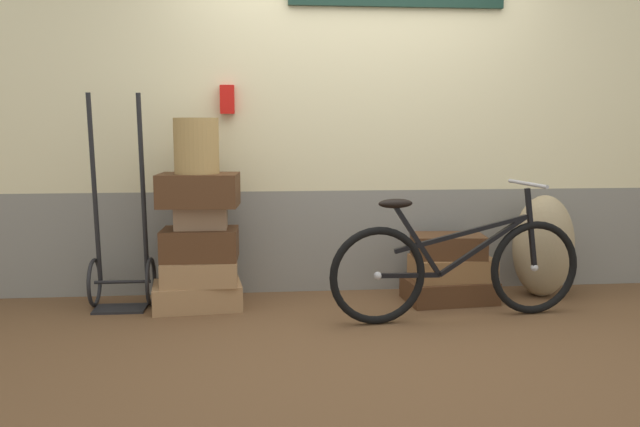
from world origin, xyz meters
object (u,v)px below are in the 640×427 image
(suitcase_4, at_px, (199,190))
(burlap_sack, at_px, (543,246))
(suitcase_5, at_px, (449,290))
(suitcase_6, at_px, (452,268))
(suitcase_2, at_px, (200,244))
(suitcase_3, at_px, (201,217))
(suitcase_0, at_px, (197,295))
(suitcase_1, at_px, (200,272))
(bicycle, at_px, (457,267))
(wicker_basket, at_px, (196,146))
(luggage_trolley, at_px, (121,261))
(suitcase_7, at_px, (448,246))

(suitcase_4, height_order, burlap_sack, suitcase_4)
(suitcase_5, relative_size, suitcase_6, 1.10)
(suitcase_6, bearing_deg, suitcase_2, 176.78)
(suitcase_3, height_order, suitcase_4, suitcase_4)
(suitcase_5, bearing_deg, suitcase_0, 174.14)
(suitcase_1, xyz_separation_m, suitcase_3, (0.01, 0.04, 0.37))
(suitcase_6, bearing_deg, bicycle, -106.21)
(bicycle, bearing_deg, suitcase_2, 165.53)
(suitcase_5, distance_m, bicycle, 0.49)
(suitcase_6, height_order, wicker_basket, wicker_basket)
(suitcase_4, distance_m, luggage_trolley, 0.74)
(suitcase_5, bearing_deg, suitcase_4, 174.65)
(suitcase_1, height_order, suitcase_7, suitcase_7)
(suitcase_0, xyz_separation_m, bicycle, (1.69, -0.42, 0.25))
(suitcase_6, bearing_deg, suitcase_4, 177.69)
(suitcase_5, xyz_separation_m, burlap_sack, (0.71, 0.07, 0.29))
(suitcase_3, height_order, burlap_sack, burlap_sack)
(suitcase_0, bearing_deg, luggage_trolley, 164.07)
(wicker_basket, bearing_deg, suitcase_5, 0.02)
(suitcase_1, relative_size, suitcase_7, 1.01)
(luggage_trolley, bearing_deg, suitcase_7, -1.62)
(suitcase_2, xyz_separation_m, burlap_sack, (2.45, 0.06, -0.07))
(suitcase_5, relative_size, wicker_basket, 1.66)
(suitcase_1, distance_m, suitcase_4, 0.56)
(suitcase_3, distance_m, suitcase_7, 1.73)
(suitcase_5, distance_m, burlap_sack, 0.77)
(wicker_basket, bearing_deg, suitcase_0, 167.31)
(bicycle, bearing_deg, suitcase_0, 166.13)
(suitcase_0, relative_size, suitcase_5, 0.96)
(suitcase_0, relative_size, suitcase_7, 1.18)
(suitcase_0, height_order, suitcase_5, suitcase_0)
(suitcase_5, distance_m, luggage_trolley, 2.29)
(suitcase_0, height_order, wicker_basket, wicker_basket)
(suitcase_0, relative_size, wicker_basket, 1.61)
(suitcase_2, relative_size, wicker_basket, 1.38)
(suitcase_0, relative_size, suitcase_4, 1.13)
(suitcase_2, xyz_separation_m, luggage_trolley, (-0.54, 0.07, -0.12))
(suitcase_2, height_order, suitcase_4, suitcase_4)
(suitcase_2, bearing_deg, wicker_basket, -107.01)
(suitcase_3, relative_size, wicker_basket, 0.95)
(suitcase_6, bearing_deg, wicker_basket, 177.33)
(suitcase_0, xyz_separation_m, suitcase_1, (0.02, -0.02, 0.17))
(suitcase_4, distance_m, burlap_sack, 2.49)
(suitcase_0, bearing_deg, suitcase_5, -6.67)
(burlap_sack, bearing_deg, suitcase_5, -174.16)
(suitcase_2, bearing_deg, suitcase_6, 1.50)
(suitcase_0, height_order, suitcase_2, suitcase_2)
(luggage_trolley, relative_size, bicycle, 0.86)
(suitcase_7, bearing_deg, suitcase_5, -66.73)
(suitcase_2, relative_size, bicycle, 0.30)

